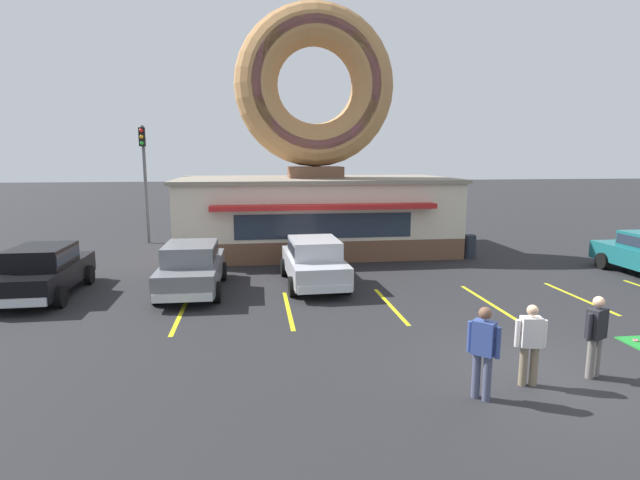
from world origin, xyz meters
name	(u,v)px	position (x,y,z in m)	size (l,w,h in m)	color
ground_plane	(548,375)	(0.00, 0.00, 0.00)	(160.00, 160.00, 0.00)	#232326
donut_shop_building	(315,169)	(-2.97, 13.94, 3.74)	(12.30, 6.75, 10.96)	brown
mini_donut_mid_right	(636,340)	(3.08, 1.38, 0.05)	(0.13, 0.13, 0.04)	#D8667F
car_silver	(314,260)	(-3.80, 7.68, 0.87)	(2.09, 4.61, 1.60)	#B2B5BA
car_grey	(192,265)	(-7.80, 7.32, 0.87)	(2.02, 4.58, 1.60)	slate
car_black	(44,269)	(-12.29, 7.39, 0.87)	(2.03, 4.58, 1.60)	black
pedestrian_blue_sweater_man	(530,341)	(-0.66, -0.37, 0.88)	(0.59, 0.30, 1.60)	#7F7056
pedestrian_hooded_kid	(596,333)	(0.81, -0.20, 0.92)	(0.55, 0.37, 1.66)	slate
pedestrian_leather_jacket_man	(483,348)	(-1.80, -0.77, 0.96)	(0.45, 0.45, 1.72)	#474C66
trash_bin	(469,246)	(3.41, 11.39, 0.50)	(0.57, 0.57, 0.97)	#232833
traffic_light_pole	(144,169)	(-11.08, 16.98, 3.71)	(0.28, 0.47, 5.80)	#595B60
parking_stripe_far_left	(181,314)	(-7.86, 5.00, 0.00)	(0.12, 3.60, 0.01)	yellow
parking_stripe_left	(288,309)	(-4.86, 5.00, 0.00)	(0.12, 3.60, 0.01)	yellow
parking_stripe_mid_left	(390,305)	(-1.86, 5.00, 0.00)	(0.12, 3.60, 0.01)	yellow
parking_stripe_centre	(487,301)	(1.14, 5.00, 0.00)	(0.12, 3.60, 0.01)	yellow
parking_stripe_mid_right	(578,298)	(4.14, 5.00, 0.00)	(0.12, 3.60, 0.01)	yellow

